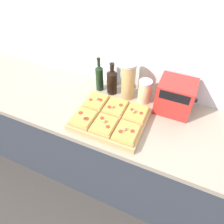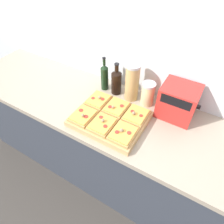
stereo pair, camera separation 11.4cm
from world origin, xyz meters
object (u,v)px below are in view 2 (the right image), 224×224
(olive_oil_bottle, at_px, (105,77))
(grain_jar_tall, at_px, (132,82))
(grain_jar_short, at_px, (148,94))
(toaster_oven, at_px, (178,101))
(wine_bottle, at_px, (116,81))
(cutting_board, at_px, (110,119))

(olive_oil_bottle, height_order, grain_jar_tall, grain_jar_tall)
(grain_jar_short, xyz_separation_m, toaster_oven, (0.22, -0.00, 0.03))
(grain_jar_tall, xyz_separation_m, grain_jar_short, (0.13, 0.00, -0.05))
(olive_oil_bottle, relative_size, grain_jar_tall, 0.95)
(olive_oil_bottle, distance_m, grain_jar_short, 0.37)
(olive_oil_bottle, xyz_separation_m, grain_jar_short, (0.37, 0.00, -0.02))
(grain_jar_tall, relative_size, toaster_oven, 1.10)
(wine_bottle, relative_size, grain_jar_short, 1.42)
(olive_oil_bottle, relative_size, wine_bottle, 1.07)
(olive_oil_bottle, xyz_separation_m, toaster_oven, (0.59, -0.00, 0.00))
(cutting_board, bearing_deg, wine_bottle, 111.70)
(wine_bottle, xyz_separation_m, grain_jar_tall, (0.13, 0.00, 0.04))
(wine_bottle, height_order, toaster_oven, wine_bottle)
(olive_oil_bottle, xyz_separation_m, wine_bottle, (0.11, 0.00, -0.01))
(cutting_board, height_order, grain_jar_tall, grain_jar_tall)
(cutting_board, xyz_separation_m, toaster_oven, (0.36, 0.29, 0.10))
(cutting_board, xyz_separation_m, grain_jar_short, (0.14, 0.30, 0.07))
(cutting_board, distance_m, olive_oil_bottle, 0.39)
(wine_bottle, xyz_separation_m, toaster_oven, (0.48, -0.00, 0.01))
(wine_bottle, height_order, grain_jar_short, wine_bottle)
(toaster_oven, bearing_deg, olive_oil_bottle, 179.64)
(grain_jar_tall, xyz_separation_m, toaster_oven, (0.35, -0.00, -0.03))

